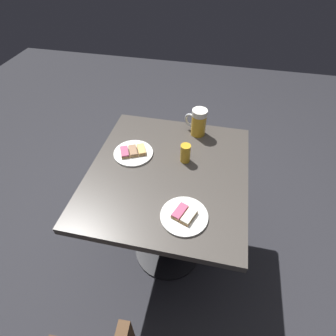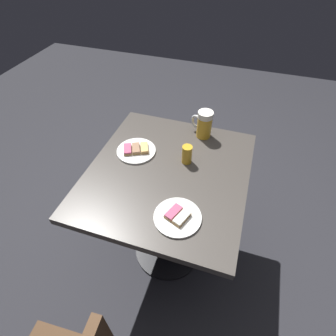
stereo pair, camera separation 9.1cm
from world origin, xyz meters
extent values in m
plane|color=#28282D|center=(0.00, 0.00, 0.00)|extent=(6.00, 6.00, 0.00)
cylinder|color=black|center=(0.00, 0.00, 0.01)|extent=(0.44, 0.44, 0.01)
cylinder|color=black|center=(0.00, 0.00, 0.38)|extent=(0.09, 0.09, 0.73)
cube|color=#423D38|center=(0.00, 0.00, 0.74)|extent=(0.76, 0.83, 0.04)
cylinder|color=white|center=(-0.20, 0.08, 0.77)|extent=(0.20, 0.20, 0.01)
cube|color=#9E7547|center=(-0.24, 0.06, 0.78)|extent=(0.07, 0.09, 0.01)
cube|color=#BC4C70|center=(-0.24, 0.06, 0.79)|extent=(0.07, 0.09, 0.01)
cube|color=#9E7547|center=(-0.20, 0.08, 0.78)|extent=(0.07, 0.09, 0.01)
cube|color=#997051|center=(-0.20, 0.08, 0.79)|extent=(0.07, 0.09, 0.01)
cube|color=#9E7547|center=(-0.16, 0.10, 0.78)|extent=(0.07, 0.09, 0.01)
cube|color=#E5B266|center=(-0.16, 0.10, 0.79)|extent=(0.07, 0.09, 0.01)
cylinder|color=white|center=(0.12, -0.24, 0.77)|extent=(0.20, 0.20, 0.01)
cube|color=#9E7547|center=(0.14, -0.25, 0.78)|extent=(0.07, 0.09, 0.01)
cube|color=white|center=(0.14, -0.25, 0.79)|extent=(0.06, 0.09, 0.01)
cube|color=#9E7547|center=(0.10, -0.24, 0.78)|extent=(0.07, 0.09, 0.01)
cube|color=#BC4C70|center=(0.10, -0.24, 0.79)|extent=(0.06, 0.09, 0.01)
cylinder|color=gold|center=(0.10, 0.32, 0.82)|extent=(0.08, 0.08, 0.12)
cylinder|color=white|center=(0.10, 0.32, 0.90)|extent=(0.08, 0.08, 0.03)
torus|color=silver|center=(0.05, 0.35, 0.83)|extent=(0.08, 0.05, 0.08)
cylinder|color=gold|center=(0.07, 0.09, 0.81)|extent=(0.05, 0.05, 0.10)
camera|label=1|loc=(0.19, -0.88, 1.68)|focal=28.38mm
camera|label=2|loc=(0.28, -0.85, 1.68)|focal=28.38mm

